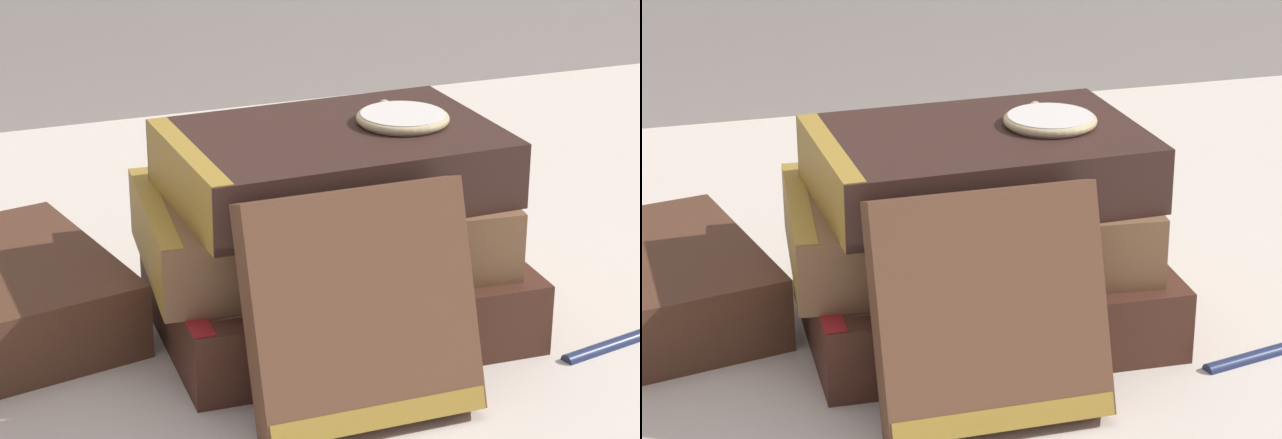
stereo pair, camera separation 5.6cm
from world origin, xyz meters
The scene contains 6 objects.
ground_plane centered at (0.00, 0.00, 0.00)m, with size 3.00×3.00×0.00m, color beige.
book_flat_bottom centered at (0.05, 0.05, 0.02)m, with size 0.21×0.15×0.04m.
book_flat_middle centered at (0.04, 0.06, 0.06)m, with size 0.21×0.15×0.04m.
book_flat_top centered at (0.05, 0.05, 0.10)m, with size 0.19×0.13×0.04m.
book_leaning_front centered at (0.03, -0.05, 0.06)m, with size 0.12×0.06×0.12m.
pocket_watch centered at (0.10, 0.05, 0.12)m, with size 0.05×0.06×0.01m.
Camera 2 is at (-0.15, -0.63, 0.35)m, focal length 75.00 mm.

